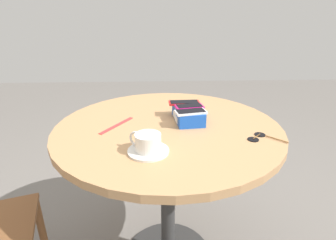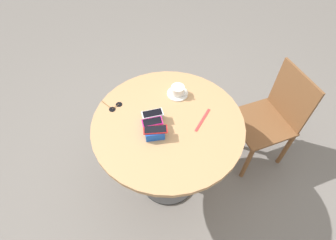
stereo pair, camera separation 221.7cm
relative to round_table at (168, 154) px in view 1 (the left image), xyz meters
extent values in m
cylinder|color=#2D2D2D|center=(0.00, 0.00, -0.25)|extent=(0.07, 0.07, 0.74)
cylinder|color=tan|center=(0.00, 0.00, 0.13)|extent=(0.96, 0.96, 0.03)
cube|color=blue|center=(-0.04, 0.09, 0.18)|extent=(0.20, 0.13, 0.06)
cube|color=white|center=(-0.04, 0.03, 0.16)|extent=(0.11, 0.01, 0.03)
cube|color=red|center=(-0.10, 0.08, 0.21)|extent=(0.06, 0.14, 0.01)
cube|color=black|center=(-0.10, 0.08, 0.21)|extent=(0.06, 0.13, 0.00)
cube|color=#D11975|center=(-0.04, 0.10, 0.21)|extent=(0.08, 0.13, 0.01)
cube|color=black|center=(-0.04, 0.10, 0.21)|extent=(0.07, 0.12, 0.00)
cube|color=silver|center=(0.02, 0.09, 0.21)|extent=(0.08, 0.14, 0.01)
cube|color=black|center=(0.02, 0.09, 0.21)|extent=(0.07, 0.12, 0.00)
cylinder|color=silver|center=(0.24, -0.08, 0.15)|extent=(0.14, 0.14, 0.01)
cylinder|color=silver|center=(0.24, -0.08, 0.18)|extent=(0.09, 0.09, 0.06)
cylinder|color=tan|center=(0.24, -0.08, 0.21)|extent=(0.08, 0.08, 0.00)
torus|color=silver|center=(0.21, -0.12, 0.18)|extent=(0.04, 0.05, 0.06)
cube|color=red|center=(0.01, -0.22, 0.15)|extent=(0.18, 0.12, 0.00)
cylinder|color=black|center=(0.16, 0.32, 0.15)|extent=(0.04, 0.04, 0.00)
cylinder|color=black|center=(0.12, 0.36, 0.15)|extent=(0.04, 0.04, 0.00)
cylinder|color=brown|center=(0.14, 0.34, 0.15)|extent=(0.04, 0.04, 0.00)
cylinder|color=brown|center=(0.17, 0.40, 0.15)|extent=(0.07, 0.07, 0.00)
cylinder|color=brown|center=(0.00, -0.64, -0.44)|extent=(0.04, 0.04, 0.41)
camera|label=1|loc=(1.04, -0.04, 0.59)|focal=28.00mm
camera|label=2|loc=(-1.01, 0.05, 1.43)|focal=28.00mm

